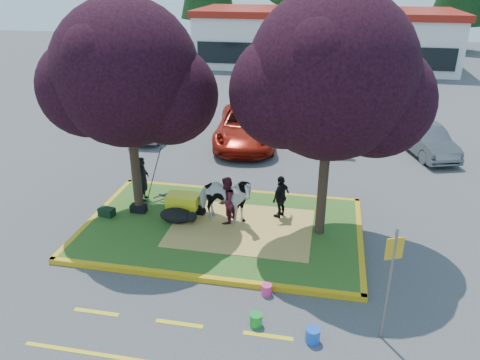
% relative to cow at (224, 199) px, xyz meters
% --- Properties ---
extents(ground, '(90.00, 90.00, 0.00)m').
position_rel_cow_xyz_m(ground, '(-0.02, -0.23, -0.93)').
color(ground, '#424244').
rests_on(ground, ground).
extents(median_island, '(8.00, 5.00, 0.15)m').
position_rel_cow_xyz_m(median_island, '(-0.02, -0.23, -0.85)').
color(median_island, '#2C5A1C').
rests_on(median_island, ground).
extents(curb_near, '(8.30, 0.16, 0.15)m').
position_rel_cow_xyz_m(curb_near, '(-0.02, -2.81, -0.85)').
color(curb_near, gold).
rests_on(curb_near, ground).
extents(curb_far, '(8.30, 0.16, 0.15)m').
position_rel_cow_xyz_m(curb_far, '(-0.02, 2.35, -0.85)').
color(curb_far, gold).
rests_on(curb_far, ground).
extents(curb_left, '(0.16, 5.30, 0.15)m').
position_rel_cow_xyz_m(curb_left, '(-4.10, -0.23, -0.85)').
color(curb_left, gold).
rests_on(curb_left, ground).
extents(curb_right, '(0.16, 5.30, 0.15)m').
position_rel_cow_xyz_m(curb_right, '(4.06, -0.23, -0.85)').
color(curb_right, gold).
rests_on(curb_right, ground).
extents(straw_bedding, '(4.20, 3.00, 0.01)m').
position_rel_cow_xyz_m(straw_bedding, '(0.58, -0.23, -0.77)').
color(straw_bedding, '#DFB45B').
rests_on(straw_bedding, median_island).
extents(tree_purple_left, '(5.06, 4.20, 6.51)m').
position_rel_cow_xyz_m(tree_purple_left, '(-2.80, 0.15, 3.43)').
color(tree_purple_left, black).
rests_on(tree_purple_left, median_island).
extents(tree_purple_right, '(5.30, 4.40, 6.82)m').
position_rel_cow_xyz_m(tree_purple_right, '(2.90, -0.05, 3.63)').
color(tree_purple_right, black).
rests_on(tree_purple_right, median_island).
extents(fire_lane_stripe_a, '(1.10, 0.12, 0.01)m').
position_rel_cow_xyz_m(fire_lane_stripe_a, '(-2.02, -4.43, -0.93)').
color(fire_lane_stripe_a, yellow).
rests_on(fire_lane_stripe_a, ground).
extents(fire_lane_stripe_b, '(1.10, 0.12, 0.01)m').
position_rel_cow_xyz_m(fire_lane_stripe_b, '(-0.02, -4.43, -0.93)').
color(fire_lane_stripe_b, yellow).
rests_on(fire_lane_stripe_b, ground).
extents(fire_lane_stripe_c, '(1.10, 0.12, 0.01)m').
position_rel_cow_xyz_m(fire_lane_stripe_c, '(1.98, -4.43, -0.93)').
color(fire_lane_stripe_c, yellow).
rests_on(fire_lane_stripe_c, ground).
extents(retail_building, '(20.40, 8.40, 4.40)m').
position_rel_cow_xyz_m(retail_building, '(1.98, 27.75, 1.32)').
color(retail_building, silver).
rests_on(retail_building, ground).
extents(cow, '(1.94, 1.08, 1.56)m').
position_rel_cow_xyz_m(cow, '(0.00, 0.00, 0.00)').
color(cow, white).
rests_on(cow, median_island).
extents(calf, '(1.08, 0.66, 0.45)m').
position_rel_cow_xyz_m(calf, '(-1.44, -0.27, -0.55)').
color(calf, black).
rests_on(calf, median_island).
extents(handler, '(0.46, 0.61, 1.52)m').
position_rel_cow_xyz_m(handler, '(-2.97, 1.01, -0.02)').
color(handler, black).
rests_on(handler, median_island).
extents(visitor_a, '(0.76, 0.86, 1.48)m').
position_rel_cow_xyz_m(visitor_a, '(0.07, 0.01, -0.04)').
color(visitor_a, '#4E1625').
rests_on(visitor_a, median_island).
extents(visitor_b, '(0.67, 0.88, 1.39)m').
position_rel_cow_xyz_m(visitor_b, '(1.64, 0.68, -0.08)').
color(visitor_b, black).
rests_on(visitor_b, median_island).
extents(wheelbarrow, '(1.80, 0.61, 0.68)m').
position_rel_cow_xyz_m(wheelbarrow, '(-1.37, 0.27, -0.31)').
color(wheelbarrow, black).
rests_on(wheelbarrow, median_island).
extents(gear_bag_dark, '(0.50, 0.27, 0.25)m').
position_rel_cow_xyz_m(gear_bag_dark, '(-2.84, 0.13, -0.65)').
color(gear_bag_dark, black).
rests_on(gear_bag_dark, median_island).
extents(gear_bag_green, '(0.53, 0.39, 0.26)m').
position_rel_cow_xyz_m(gear_bag_green, '(-3.72, -0.30, -0.65)').
color(gear_bag_green, black).
rests_on(gear_bag_green, median_island).
extents(sign_post, '(0.36, 0.17, 2.66)m').
position_rel_cow_xyz_m(sign_post, '(4.36, -3.99, 0.73)').
color(sign_post, slate).
rests_on(sign_post, ground).
extents(bucket_green, '(0.36, 0.36, 0.30)m').
position_rel_cow_xyz_m(bucket_green, '(1.66, -4.16, -0.78)').
color(bucket_green, '#17972C').
rests_on(bucket_green, ground).
extents(bucket_pink, '(0.30, 0.30, 0.28)m').
position_rel_cow_xyz_m(bucket_pink, '(1.74, -3.03, -0.79)').
color(bucket_pink, '#E83382').
rests_on(bucket_pink, ground).
extents(bucket_blue, '(0.41, 0.41, 0.33)m').
position_rel_cow_xyz_m(bucket_blue, '(2.92, -4.41, -0.76)').
color(bucket_blue, blue).
rests_on(bucket_blue, ground).
extents(car_black, '(2.00, 4.23, 1.40)m').
position_rel_cow_xyz_m(car_black, '(-7.83, 9.26, -0.23)').
color(car_black, black).
rests_on(car_black, ground).
extents(car_silver, '(1.50, 3.89, 1.26)m').
position_rel_cow_xyz_m(car_silver, '(-5.17, 7.79, -0.30)').
color(car_silver, '#9D9FA5').
rests_on(car_silver, ground).
extents(car_red, '(3.22, 5.89, 1.56)m').
position_rel_cow_xyz_m(car_red, '(-0.72, 7.66, -0.15)').
color(car_red, '#A11A0D').
rests_on(car_red, ground).
extents(car_white, '(1.84, 4.17, 1.19)m').
position_rel_cow_xyz_m(car_white, '(3.06, 8.65, -0.33)').
color(car_white, white).
rests_on(car_white, ground).
extents(car_grey, '(2.45, 4.04, 1.26)m').
position_rel_cow_xyz_m(car_grey, '(7.02, 7.71, -0.30)').
color(car_grey, '#4F5256').
rests_on(car_grey, ground).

